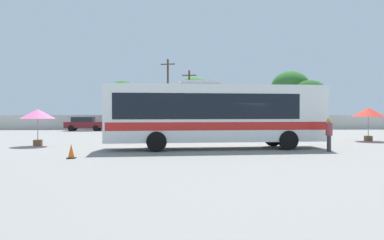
{
  "coord_description": "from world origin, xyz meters",
  "views": [
    {
      "loc": [
        -3.35,
        -21.47,
        2.01
      ],
      "look_at": [
        -2.47,
        3.1,
        1.54
      ],
      "focal_mm": 36.45,
      "sensor_mm": 36.0,
      "label": 1
    }
  ],
  "objects": [
    {
      "name": "ground_plane",
      "position": [
        0.0,
        10.0,
        0.0
      ],
      "size": [
        300.0,
        300.0,
        0.0
      ],
      "primitive_type": "plane",
      "color": "gray"
    },
    {
      "name": "perimeter_wall",
      "position": [
        0.0,
        24.56,
        0.86
      ],
      "size": [
        80.0,
        0.3,
        1.72
      ],
      "primitive_type": "cube",
      "color": "beige",
      "rests_on": "ground_plane"
    },
    {
      "name": "coach_bus_white_red",
      "position": [
        -1.42,
        -0.04,
        1.99
      ],
      "size": [
        12.25,
        3.67,
        3.73
      ],
      "color": "white",
      "rests_on": "ground_plane"
    },
    {
      "name": "attendant_by_bus_door",
      "position": [
        4.42,
        -1.72,
        0.98
      ],
      "size": [
        0.35,
        0.35,
        1.72
      ],
      "color": "#38383D",
      "rests_on": "ground_plane"
    },
    {
      "name": "vendor_umbrella_near_gate_red",
      "position": [
        10.06,
        5.47,
        1.99
      ],
      "size": [
        2.31,
        2.31,
        2.35
      ],
      "color": "gray",
      "rests_on": "ground_plane"
    },
    {
      "name": "vendor_umbrella_secondary_pink",
      "position": [
        -11.79,
        2.23,
        1.88
      ],
      "size": [
        2.06,
        2.06,
        2.21
      ],
      "color": "gray",
      "rests_on": "ground_plane"
    },
    {
      "name": "parked_car_leftmost_maroon",
      "position": [
        -13.6,
        21.61,
        0.8
      ],
      "size": [
        4.3,
        2.1,
        1.52
      ],
      "color": "maroon",
      "rests_on": "ground_plane"
    },
    {
      "name": "parked_car_second_silver",
      "position": [
        -7.16,
        20.55,
        0.81
      ],
      "size": [
        4.35,
        2.27,
        1.54
      ],
      "color": "#B7BABF",
      "rests_on": "ground_plane"
    },
    {
      "name": "parked_car_third_red",
      "position": [
        -1.64,
        21.28,
        0.76
      ],
      "size": [
        4.48,
        2.05,
        1.42
      ],
      "color": "red",
      "rests_on": "ground_plane"
    },
    {
      "name": "parked_car_rightmost_white",
      "position": [
        4.72,
        20.92,
        0.8
      ],
      "size": [
        4.69,
        2.26,
        1.5
      ],
      "color": "silver",
      "rests_on": "ground_plane"
    },
    {
      "name": "utility_pole_near",
      "position": [
        -1.95,
        27.1,
        3.8
      ],
      "size": [
        1.8,
        0.32,
        7.25
      ],
      "color": "#4C3823",
      "rests_on": "ground_plane"
    },
    {
      "name": "utility_pole_far",
      "position": [
        -4.6,
        26.62,
        4.46
      ],
      "size": [
        1.77,
        0.56,
        8.56
      ],
      "color": "#4C3823",
      "rests_on": "ground_plane"
    },
    {
      "name": "roadside_tree_left",
      "position": [
        -10.25,
        26.8,
        4.13
      ],
      "size": [
        4.16,
        4.16,
        5.91
      ],
      "color": "brown",
      "rests_on": "ground_plane"
    },
    {
      "name": "roadside_tree_midleft",
      "position": [
        -1.24,
        30.86,
        4.45
      ],
      "size": [
        5.37,
        5.37,
        6.74
      ],
      "color": "brown",
      "rests_on": "ground_plane"
    },
    {
      "name": "roadside_tree_midright",
      "position": [
        11.62,
        29.86,
        5.36
      ],
      "size": [
        5.09,
        5.09,
        7.53
      ],
      "color": "brown",
      "rests_on": "ground_plane"
    },
    {
      "name": "roadside_tree_right",
      "position": [
        13.38,
        27.56,
        4.1
      ],
      "size": [
        4.76,
        4.76,
        6.13
      ],
      "color": "brown",
      "rests_on": "ground_plane"
    },
    {
      "name": "traffic_cone_on_apron",
      "position": [
        -8.02,
        -4.31,
        0.31
      ],
      "size": [
        0.36,
        0.36,
        0.64
      ],
      "color": "black",
      "rests_on": "ground_plane"
    }
  ]
}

